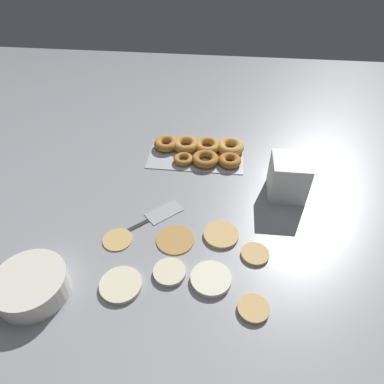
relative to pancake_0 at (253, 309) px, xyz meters
name	(u,v)px	position (x,y,z in m)	size (l,w,h in m)	color
ground_plane	(191,230)	(0.19, -0.26, -0.01)	(3.00, 3.00, 0.00)	gray
pancake_0	(253,309)	(0.00, 0.00, 0.00)	(0.08, 0.08, 0.01)	tan
pancake_1	(255,254)	(-0.01, -0.18, 0.00)	(0.08, 0.08, 0.01)	tan
pancake_2	(117,239)	(0.41, -0.19, 0.00)	(0.09, 0.09, 0.01)	tan
pancake_3	(175,239)	(0.23, -0.21, 0.00)	(0.12, 0.12, 0.01)	#B27F42
pancake_4	(211,279)	(0.11, -0.08, 0.00)	(0.11, 0.11, 0.02)	silver
pancake_5	(121,285)	(0.36, -0.03, 0.00)	(0.12, 0.12, 0.01)	beige
pancake_6	(169,272)	(0.23, -0.09, 0.00)	(0.09, 0.09, 0.01)	beige
pancake_7	(221,235)	(0.09, -0.24, 0.00)	(0.11, 0.11, 0.01)	tan
donut_tray	(201,151)	(0.19, -0.67, 0.01)	(0.38, 0.21, 0.04)	#ADAFB5
batter_bowl	(31,285)	(0.58, 0.01, 0.03)	(0.19, 0.19, 0.07)	silver
container_stack	(288,177)	(-0.12, -0.47, 0.07)	(0.12, 0.13, 0.14)	white
spatula	(157,216)	(0.31, -0.30, 0.00)	(0.22, 0.21, 0.01)	black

